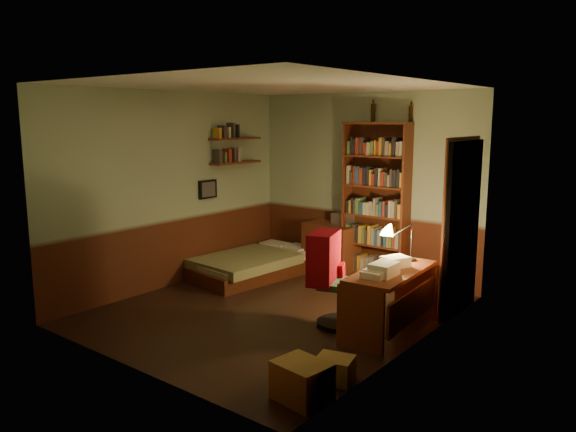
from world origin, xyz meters
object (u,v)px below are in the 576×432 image
Objects in this scene: bookshelf at (376,203)px; office_chair at (341,287)px; dresser at (331,249)px; desk at (390,301)px; bed at (254,257)px; mini_stereo at (343,219)px; desk_lamp at (412,232)px; cardboard_box_a at (302,381)px; cardboard_box_b at (335,369)px.

office_chair is at bearing -74.51° from bookshelf.
desk is at bearing -31.88° from dresser.
bookshelf reaches higher than dresser.
bookshelf is 2.00m from office_chair.
desk is at bearing -8.70° from bed.
desk_lamp is (1.66, -1.19, 0.20)m from mini_stereo.
desk is 2.99× the size of cardboard_box_a.
dresser is 1.92× the size of cardboard_box_a.
office_chair reaches higher than dresser.
desk reaches higher than bed.
cardboard_box_b is at bearing -86.62° from desk.
bookshelf is 5.14× the size of cardboard_box_a.
office_chair reaches higher than cardboard_box_a.
bed is at bearing -152.19° from bookshelf.
bed is 3.44m from cardboard_box_b.
bookshelf is 1.59m from desk_lamp.
desk is at bearing 97.19° from cardboard_box_b.
office_chair reaches higher than mini_stereo.
bed is at bearing 137.52° from cardboard_box_a.
mini_stereo is 0.22× the size of desk.
cardboard_box_b is at bearing -69.52° from bookshelf.
office_chair is (-0.50, -0.65, -0.56)m from desk_lamp.
mini_stereo is (0.12, 0.12, 0.44)m from dresser.
dresser reaches higher than desk.
cardboard_box_a is at bearing -85.99° from office_chair.
cardboard_box_a is at bearing -89.39° from desk.
office_chair is at bearing 112.28° from cardboard_box_a.
bookshelf reaches higher than desk.
desk_lamp reaches higher than cardboard_box_b.
dresser is at bearing 108.47° from office_chair.
cardboard_box_a is (0.65, -1.58, -0.28)m from office_chair.
cardboard_box_b is at bearing -46.67° from dresser.
desk_lamp reaches higher than cardboard_box_a.
mini_stereo is 0.31× the size of office_chair.
cardboard_box_b is (1.95, -2.85, -0.25)m from dresser.
office_chair reaches higher than cardboard_box_b.
bookshelf reaches higher than cardboard_box_b.
mini_stereo reaches higher than cardboard_box_a.
bed is 1.13m from dresser.
mini_stereo is at bearing 117.90° from cardboard_box_a.
office_chair is at bearing -44.33° from dresser.
bookshelf reaches higher than mini_stereo.
desk_lamp reaches higher than dresser.
dresser is 0.92× the size of office_chair.
bed is 2.22× the size of dresser.
bookshelf is at bearing 9.55° from mini_stereo.
cardboard_box_b is at bearing -29.34° from bed.
cardboard_box_a is (0.15, -2.23, -0.85)m from desk_lamp.
dresser is 2.16m from desk_lamp.
cardboard_box_a is at bearing -93.93° from cardboard_box_b.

